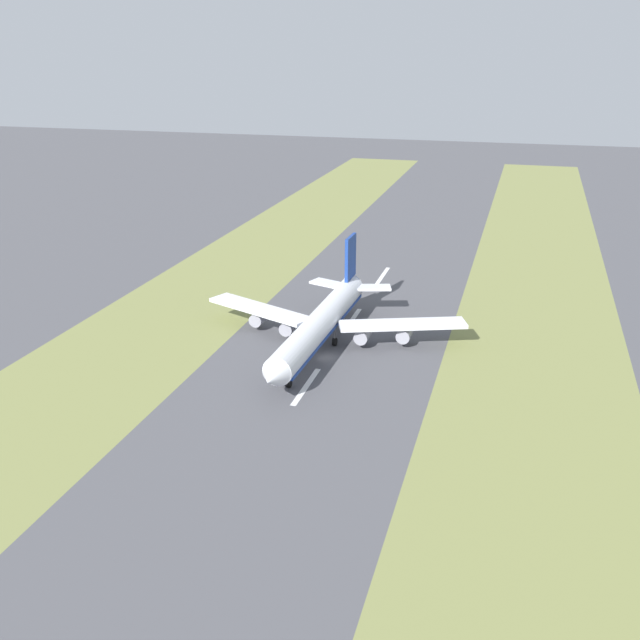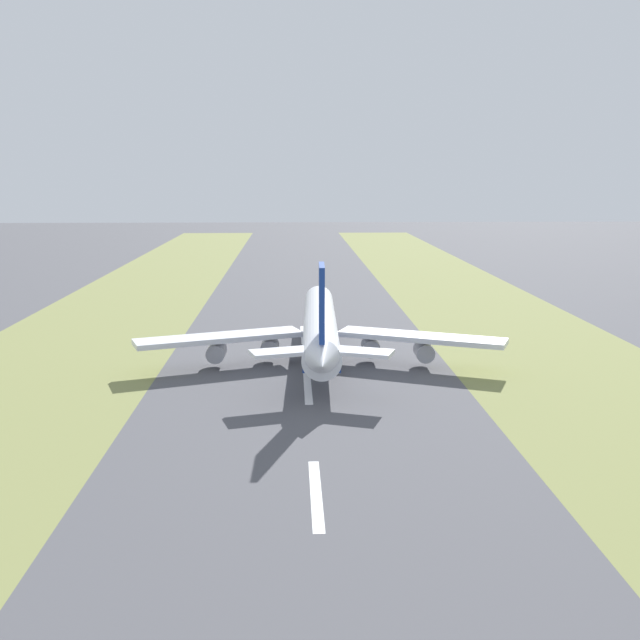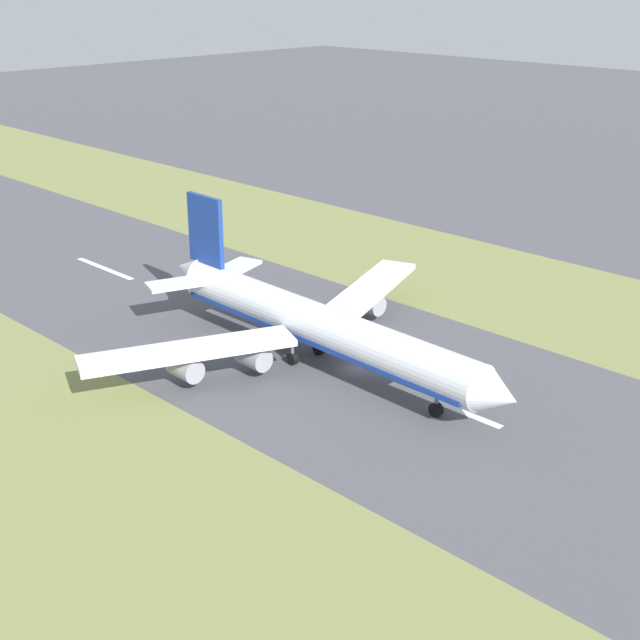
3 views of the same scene
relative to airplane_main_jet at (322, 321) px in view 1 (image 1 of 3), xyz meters
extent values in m
plane|color=#4C4C51|center=(-2.63, 6.50, -6.02)|extent=(800.00, 800.00, 0.00)
cube|color=olive|center=(-47.63, 6.50, -6.02)|extent=(40.00, 600.00, 0.01)
cube|color=olive|center=(42.37, 6.50, -6.02)|extent=(40.00, 600.00, 0.01)
cube|color=silver|center=(-2.63, -58.10, -6.01)|extent=(1.20, 18.00, 0.01)
cube|color=silver|center=(-2.63, -18.10, -6.01)|extent=(1.20, 18.00, 0.01)
cube|color=silver|center=(-2.63, 21.90, -6.01)|extent=(1.20, 18.00, 0.01)
cylinder|color=silver|center=(0.05, 1.90, 0.18)|extent=(7.57, 56.15, 6.00)
cone|color=silver|center=(0.91, 32.39, 0.18)|extent=(6.02, 5.16, 5.88)
cone|color=silver|center=(-0.82, -29.08, 0.98)|extent=(5.27, 6.14, 5.10)
cube|color=navy|center=(0.05, 1.90, -1.47)|extent=(7.21, 53.90, 0.70)
cube|color=silver|center=(-17.64, -4.82, -0.72)|extent=(29.27, 15.73, 0.90)
cube|color=silver|center=(17.34, -5.81, -0.72)|extent=(28.98, 17.11, 0.90)
cylinder|color=#93939E|center=(-9.06, -1.84, -3.17)|extent=(3.33, 4.89, 3.20)
cylinder|color=#93939E|center=(-18.15, -5.09, -3.17)|extent=(3.33, 4.89, 3.20)
cylinder|color=#93939E|center=(8.94, -2.35, -3.17)|extent=(3.33, 4.89, 3.20)
cylinder|color=#93939E|center=(17.84, -6.10, -3.17)|extent=(3.33, 4.89, 3.20)
cube|color=navy|center=(-0.68, -24.09, 8.68)|extent=(1.02, 8.02, 11.00)
cube|color=silver|center=(-6.18, -23.93, 1.18)|extent=(10.84, 7.04, 0.60)
cube|color=silver|center=(4.82, -24.24, 1.18)|extent=(10.90, 7.50, 0.60)
cylinder|color=#59595E|center=(0.65, 23.18, -3.52)|extent=(0.50, 0.50, 3.20)
cylinder|color=black|center=(0.65, 23.18, -5.12)|extent=(0.95, 1.82, 1.80)
cylinder|color=#59595E|center=(-2.63, -1.02, -3.52)|extent=(0.50, 0.50, 3.20)
cylinder|color=black|center=(-2.63, -1.02, -5.12)|extent=(0.95, 1.82, 1.80)
cylinder|color=#59595E|center=(2.57, -1.17, -3.52)|extent=(0.50, 0.50, 3.20)
cylinder|color=black|center=(2.57, -1.17, -5.12)|extent=(0.95, 1.82, 1.80)
camera|label=1|loc=(-42.57, 153.87, 59.58)|focal=42.00mm
camera|label=2|loc=(-5.00, -131.75, 26.86)|focal=42.00mm
camera|label=3|loc=(82.45, 83.50, 46.90)|focal=50.00mm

